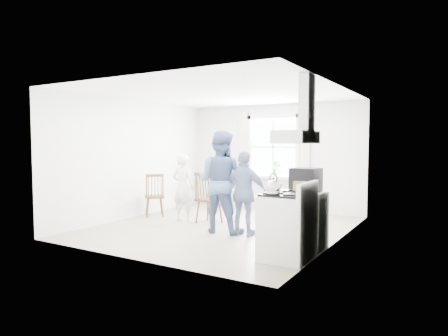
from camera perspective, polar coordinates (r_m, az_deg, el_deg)
room_shell at (r=7.76m, az=-0.33°, el=0.99°), size 4.62×5.12×2.64m
window_assembly at (r=9.93m, az=6.99°, el=2.50°), size 1.88×0.24×1.70m
range_hood at (r=5.63m, az=10.76°, el=6.00°), size 0.45×0.76×0.94m
shelf_unit at (r=10.55m, az=-0.31°, el=-3.19°), size 0.40×0.30×0.80m
gas_stove at (r=5.81m, az=9.08°, el=-8.11°), size 0.68×0.76×1.12m
kettle at (r=5.52m, az=7.06°, el=-2.77°), size 0.21×0.21×0.30m
low_cabinet at (r=6.44m, az=11.98°, el=-7.29°), size 0.50×0.55×0.90m
stereo_stack at (r=6.34m, az=11.61°, el=-1.65°), size 0.45×0.41×0.37m
cardboard_box at (r=6.16m, az=11.39°, el=-2.71°), size 0.30×0.23×0.18m
windsor_chair_a at (r=9.00m, az=-9.87°, el=-3.19°), size 0.57×0.57×0.98m
windsor_chair_b at (r=8.14m, az=-2.68°, el=-3.50°), size 0.50×0.49×1.06m
person_left at (r=8.45m, az=-5.83°, el=-2.79°), size 0.55×0.55×1.43m
person_mid at (r=7.37m, az=-0.51°, el=-1.97°), size 1.00×1.00×1.88m
person_right at (r=7.13m, az=2.96°, el=-3.65°), size 0.93×0.93×1.51m
potted_plant at (r=9.82m, az=7.44°, el=-0.02°), size 0.22×0.22×0.37m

